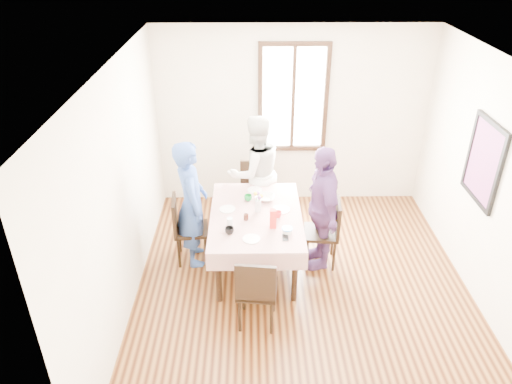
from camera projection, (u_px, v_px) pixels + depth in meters
ground at (303, 289)px, 5.84m from camera, size 4.50×4.50×0.00m
back_wall at (292, 118)px, 7.14m from camera, size 4.00×0.00×4.00m
right_wall at (494, 191)px, 5.20m from camera, size 0.00×4.50×4.50m
window_frame at (293, 99)px, 6.98m from camera, size 1.02×0.06×1.62m
window_pane at (293, 98)px, 6.98m from camera, size 0.90×0.02×1.50m
art_poster at (484, 162)px, 5.36m from camera, size 0.04×0.76×0.96m
dining_table at (256, 240)px, 6.08m from camera, size 0.99×1.48×0.75m
tablecloth at (256, 215)px, 5.89m from camera, size 1.11×1.60×0.01m
chair_left at (191, 229)px, 6.15m from camera, size 0.46×0.46×0.91m
chair_right at (321, 232)px, 6.09m from camera, size 0.46×0.46×0.91m
chair_far at (255, 195)px, 6.93m from camera, size 0.42×0.42×0.91m
chair_near at (257, 289)px, 5.15m from camera, size 0.47×0.47×0.91m
person_left at (191, 204)px, 5.97m from camera, size 0.52×0.68×1.67m
person_far at (255, 172)px, 6.73m from camera, size 1.00×0.92×1.67m
person_right at (321, 208)px, 5.91m from camera, size 0.52×1.00×1.63m
mug_black at (229, 231)px, 5.50m from camera, size 0.11×0.11×0.08m
mug_flag at (278, 214)px, 5.81m from camera, size 0.11×0.11×0.08m
mug_green at (248, 198)px, 6.16m from camera, size 0.11×0.11×0.08m
serving_bowl at (265, 198)px, 6.18m from camera, size 0.28×0.28×0.06m
juice_carton at (273, 219)px, 5.58m from camera, size 0.08×0.08×0.24m
butter_tub at (287, 231)px, 5.52m from camera, size 0.11×0.11×0.05m
jam_jar at (246, 217)px, 5.76m from camera, size 0.06×0.06×0.08m
drinking_glass at (230, 222)px, 5.64m from camera, size 0.07×0.07×0.10m
smartphone at (285, 237)px, 5.45m from camera, size 0.07×0.14×0.01m
flower_vase at (258, 206)px, 5.92m from camera, size 0.08×0.08×0.15m
plate_left at (227, 209)px, 5.98m from camera, size 0.20×0.20×0.01m
plate_right at (281, 210)px, 5.97m from camera, size 0.20×0.20×0.01m
plate_far at (255, 190)px, 6.41m from camera, size 0.20×0.20×0.01m
plate_near at (251, 239)px, 5.42m from camera, size 0.20×0.20×0.01m
butter_lid at (287, 228)px, 5.51m from camera, size 0.12×0.12×0.01m
flower_bunch at (258, 197)px, 5.85m from camera, size 0.09×0.09×0.10m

